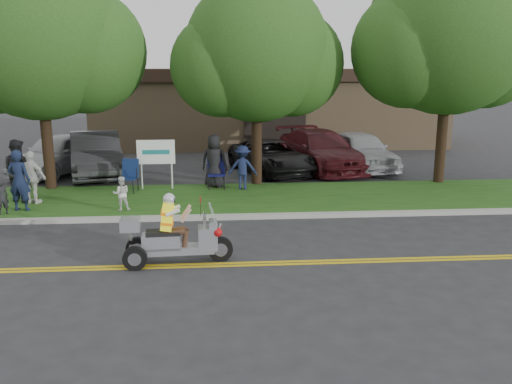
{
  "coord_description": "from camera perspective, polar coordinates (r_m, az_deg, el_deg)",
  "views": [
    {
      "loc": [
        -0.96,
        -11.37,
        4.11
      ],
      "look_at": [
        0.08,
        2.0,
        1.0
      ],
      "focal_mm": 38.0,
      "sensor_mm": 36.0,
      "label": 1
    }
  ],
  "objects": [
    {
      "name": "parked_car_right",
      "position": [
        22.19,
        6.84,
        4.38
      ],
      "size": [
        3.49,
        5.85,
        1.59
      ],
      "primitive_type": "imported",
      "rotation": [
        0.0,
        0.0,
        0.25
      ],
      "color": "#430F14",
      "rests_on": "ground"
    },
    {
      "name": "parked_car_left",
      "position": [
        21.65,
        -16.51,
        3.83
      ],
      "size": [
        2.93,
        5.35,
        1.67
      ],
      "primitive_type": "imported",
      "rotation": [
        0.0,
        0.0,
        0.24
      ],
      "color": "#2C2C2E",
      "rests_on": "ground"
    },
    {
      "name": "curb",
      "position": [
        15.01,
        -0.6,
        -2.59
      ],
      "size": [
        60.0,
        0.25,
        0.12
      ],
      "primitive_type": "cube",
      "color": "#A8A89E",
      "rests_on": "ground"
    },
    {
      "name": "tree_mid",
      "position": [
        18.67,
        0.23,
        14.06
      ],
      "size": [
        5.88,
        4.8,
        7.05
      ],
      "color": "#332114",
      "rests_on": "ground"
    },
    {
      "name": "centerline_far",
      "position": [
        11.73,
        0.55,
        -7.41
      ],
      "size": [
        60.0,
        0.1,
        0.01
      ],
      "primitive_type": "cube",
      "color": "gold",
      "rests_on": "ground"
    },
    {
      "name": "lawn_chair_b",
      "position": [
        18.29,
        -4.21,
        2.38
      ],
      "size": [
        0.59,
        0.62,
        1.11
      ],
      "rotation": [
        0.0,
        0.0,
        0.02
      ],
      "color": "black",
      "rests_on": "grass_verge"
    },
    {
      "name": "lawn_chair_a",
      "position": [
        18.19,
        -13.19,
        1.92
      ],
      "size": [
        0.67,
        0.69,
        1.06
      ],
      "rotation": [
        0.0,
        0.0,
        -0.23
      ],
      "color": "black",
      "rests_on": "grass_verge"
    },
    {
      "name": "ground",
      "position": [
        12.13,
        0.37,
        -6.74
      ],
      "size": [
        120.0,
        120.0,
        0.0
      ],
      "primitive_type": "plane",
      "color": "#28282B",
      "rests_on": "ground"
    },
    {
      "name": "parked_car_far_right",
      "position": [
        22.54,
        10.95,
        4.32
      ],
      "size": [
        2.54,
        4.78,
        1.55
      ],
      "primitive_type": "imported",
      "rotation": [
        0.0,
        0.0,
        0.16
      ],
      "color": "#ACADB3",
      "rests_on": "ground"
    },
    {
      "name": "grass_verge",
      "position": [
        17.09,
        -1.08,
        -0.66
      ],
      "size": [
        60.0,
        4.0,
        0.1
      ],
      "primitive_type": "cube",
      "color": "#174713",
      "rests_on": "ground"
    },
    {
      "name": "parked_car_mid",
      "position": [
        21.33,
        1.64,
        3.71
      ],
      "size": [
        3.57,
        5.09,
        1.29
      ],
      "primitive_type": "imported",
      "rotation": [
        0.0,
        0.0,
        0.34
      ],
      "color": "black",
      "rests_on": "ground"
    },
    {
      "name": "spectator_adult_right",
      "position": [
        17.41,
        -22.5,
        1.42
      ],
      "size": [
        1.0,
        0.7,
        1.58
      ],
      "primitive_type": "imported",
      "rotation": [
        0.0,
        0.0,
        2.77
      ],
      "color": "silver",
      "rests_on": "grass_verge"
    },
    {
      "name": "tree_right",
      "position": [
        20.1,
        19.81,
        14.94
      ],
      "size": [
        6.86,
        5.6,
        8.07
      ],
      "color": "#332114",
      "rests_on": "ground"
    },
    {
      "name": "commercial_building",
      "position": [
        30.56,
        1.16,
        9.12
      ],
      "size": [
        18.0,
        8.2,
        4.0
      ],
      "color": "#9E7F5B",
      "rests_on": "ground"
    },
    {
      "name": "business_sign",
      "position": [
        18.3,
        -10.48,
        3.88
      ],
      "size": [
        1.25,
        0.06,
        1.75
      ],
      "color": "silver",
      "rests_on": "ground"
    },
    {
      "name": "spectator_adult_left",
      "position": [
        16.68,
        -23.67,
        1.14
      ],
      "size": [
        0.69,
        0.5,
        1.75
      ],
      "primitive_type": "imported",
      "rotation": [
        0.0,
        0.0,
        3.0
      ],
      "color": "#141D37",
      "rests_on": "grass_verge"
    },
    {
      "name": "spectator_chair_b",
      "position": [
        18.35,
        -4.42,
        3.29
      ],
      "size": [
        0.99,
        0.77,
        1.8
      ],
      "primitive_type": "imported",
      "rotation": [
        0.0,
        0.0,
        2.9
      ],
      "color": "black",
      "rests_on": "grass_verge"
    },
    {
      "name": "spectator_adult_mid",
      "position": [
        17.9,
        -23.75,
        2.11
      ],
      "size": [
        1.15,
        1.08,
        1.89
      ],
      "primitive_type": "imported",
      "rotation": [
        0.0,
        0.0,
        2.62
      ],
      "color": "black",
      "rests_on": "grass_verge"
    },
    {
      "name": "tree_left",
      "position": [
        19.22,
        -21.7,
        14.38
      ],
      "size": [
        6.62,
        5.4,
        7.78
      ],
      "color": "#332114",
      "rests_on": "ground"
    },
    {
      "name": "child_right",
      "position": [
        15.83,
        -14.0,
        -0.16
      ],
      "size": [
        0.54,
        0.45,
        0.98
      ],
      "primitive_type": "imported",
      "rotation": [
        0.0,
        0.0,
        3.33
      ],
      "color": "silver",
      "rests_on": "grass_verge"
    },
    {
      "name": "child_left",
      "position": [
        16.52,
        -25.21,
        -0.47
      ],
      "size": [
        0.43,
        0.39,
        0.99
      ],
      "primitive_type": "imported",
      "rotation": [
        0.0,
        0.0,
        3.68
      ],
      "color": "black",
      "rests_on": "grass_verge"
    },
    {
      "name": "centerline_near",
      "position": [
        11.58,
        0.61,
        -7.68
      ],
      "size": [
        60.0,
        0.1,
        0.01
      ],
      "primitive_type": "cube",
      "color": "gold",
      "rests_on": "ground"
    },
    {
      "name": "trike_scooter",
      "position": [
        11.67,
        -8.82,
        -4.9
      ],
      "size": [
        2.36,
        0.8,
        1.54
      ],
      "rotation": [
        0.0,
        0.0,
        0.05
      ],
      "color": "black",
      "rests_on": "ground"
    },
    {
      "name": "parked_car_far_left",
      "position": [
        22.59,
        -20.13,
        3.81
      ],
      "size": [
        3.35,
        4.97,
        1.57
      ],
      "primitive_type": "imported",
      "rotation": [
        0.0,
        0.0,
        -0.36
      ],
      "color": "#B0B2B8",
      "rests_on": "ground"
    },
    {
      "name": "spectator_chair_a",
      "position": [
        18.01,
        -1.42,
        2.6
      ],
      "size": [
        1.02,
        0.69,
        1.47
      ],
      "primitive_type": "imported",
      "rotation": [
        0.0,
        0.0,
        2.99
      ],
      "color": "#182145",
      "rests_on": "grass_verge"
    }
  ]
}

